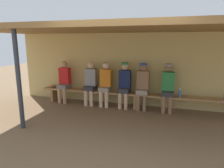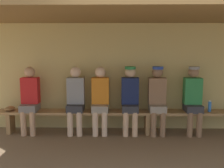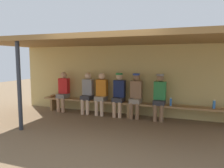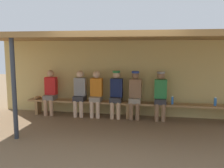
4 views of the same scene
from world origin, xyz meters
name	(u,v)px [view 3 (image 3 of 4)]	position (x,y,z in m)	size (l,w,h in m)	color
ground_plane	(112,133)	(0.00, 0.00, 0.00)	(24.00, 24.00, 0.00)	brown
back_wall	(133,80)	(0.00, 2.00, 1.10)	(8.00, 0.20, 2.20)	tan
dugout_roof	(121,40)	(0.00, 0.70, 2.26)	(8.00, 2.80, 0.12)	olive
support_post	(19,86)	(-2.23, -0.55, 1.10)	(0.10, 0.10, 2.20)	#2D333D
bench	(129,105)	(0.00, 1.55, 0.39)	(6.00, 0.36, 0.46)	#9E7547
player_in_red	(101,92)	(-0.93, 1.55, 0.73)	(0.34, 0.42, 1.34)	gray
player_shirtless_tan	(119,92)	(-0.34, 1.55, 0.75)	(0.34, 0.42, 1.34)	#333338
player_rightmost	(160,95)	(0.90, 1.55, 0.75)	(0.34, 0.42, 1.34)	#333338
player_with_sunglasses	(136,93)	(0.19, 1.55, 0.75)	(0.34, 0.42, 1.34)	gray
player_middle	(87,91)	(-1.42, 1.55, 0.73)	(0.34, 0.42, 1.34)	#333338
player_in_white	(63,90)	(-2.34, 1.55, 0.73)	(0.34, 0.42, 1.34)	slate
water_bottle_green	(214,104)	(2.34, 1.55, 0.57)	(0.07, 0.07, 0.23)	blue
water_bottle_orange	(171,102)	(1.22, 1.52, 0.57)	(0.06, 0.06, 0.23)	blue
baseball_glove_tan	(53,96)	(-2.74, 1.53, 0.51)	(0.24, 0.17, 0.09)	olive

